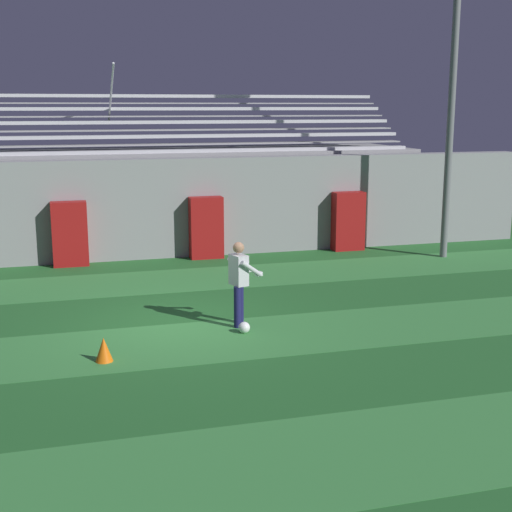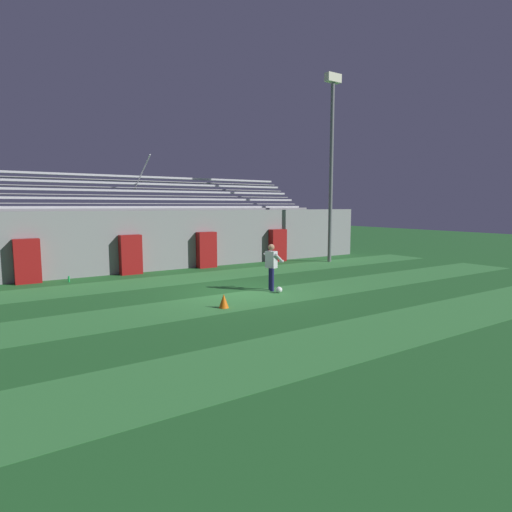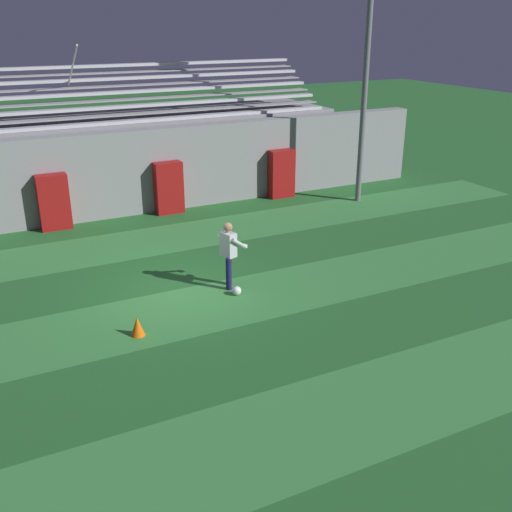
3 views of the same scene
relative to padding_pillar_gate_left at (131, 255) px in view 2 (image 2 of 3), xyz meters
name	(u,v)px [view 2 (image 2 of 3)]	position (x,y,z in m)	size (l,w,h in m)	color
ground_plane	(236,292)	(1.87, -5.95, -0.87)	(80.00, 80.00, 0.00)	#236028
turf_stripe_near	(367,335)	(1.87, -11.95, -0.87)	(28.00, 2.39, 0.01)	#38843D
turf_stripe_mid	(255,298)	(1.87, -7.17, -0.87)	(28.00, 2.39, 0.01)	#38843D
turf_stripe_far	(193,278)	(1.87, -2.40, -0.87)	(28.00, 2.39, 0.01)	#38843D
back_wall	(166,240)	(1.87, 0.55, 0.53)	(24.00, 0.60, 2.80)	gray
padding_pillar_gate_left	(131,255)	(0.00, 0.00, 0.00)	(0.93, 0.44, 1.74)	maroon
padding_pillar_gate_right	(207,250)	(3.73, 0.00, 0.00)	(0.93, 0.44, 1.74)	maroon
padding_pillar_far_left	(27,261)	(-4.05, 0.00, 0.00)	(0.93, 0.44, 1.74)	maroon
padding_pillar_far_right	(278,245)	(8.05, 0.00, 0.00)	(0.93, 0.44, 1.74)	maroon
bleacher_stand	(149,235)	(1.87, 2.89, 0.63)	(18.00, 4.05, 5.43)	gray
floodlight_pole	(332,148)	(10.30, -1.67, 5.16)	(0.90, 0.36, 9.80)	slate
goalkeeper	(272,264)	(3.06, -6.40, 0.08)	(0.63, 0.69, 1.67)	#19194C
soccer_ball	(279,290)	(3.02, -6.92, -0.76)	(0.22, 0.22, 0.22)	white
traffic_cone	(224,301)	(0.35, -7.76, -0.66)	(0.30, 0.30, 0.42)	orange
water_bottle	(69,279)	(-2.68, -0.63, -0.75)	(0.07, 0.07, 0.24)	green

